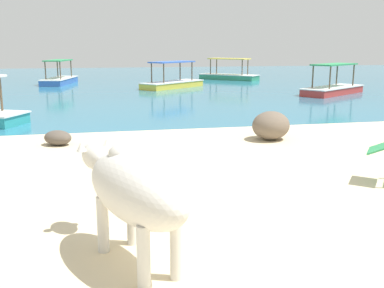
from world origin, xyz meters
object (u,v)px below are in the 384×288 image
at_px(boat_red, 333,88).
at_px(boat_yellow, 172,82).
at_px(boat_blue, 59,79).
at_px(boat_green, 229,75).
at_px(cow, 133,188).

bearing_deg(boat_red, boat_yellow, 111.02).
bearing_deg(boat_yellow, boat_blue, 106.53).
height_order(boat_yellow, boat_red, same).
bearing_deg(boat_green, boat_yellow, -87.98).
height_order(boat_blue, boat_green, same).
height_order(boat_blue, boat_red, same).
bearing_deg(boat_red, boat_blue, 111.84).
xyz_separation_m(boat_green, boat_red, (1.97, -9.03, 0.00)).
xyz_separation_m(boat_blue, boat_red, (11.90, -7.96, 0.00)).
height_order(cow, boat_red, boat_red).
bearing_deg(cow, boat_red, -57.02).
height_order(cow, boat_green, boat_green).
distance_m(cow, boat_red, 16.68).
bearing_deg(boat_green, boat_red, -33.41).
distance_m(boat_blue, boat_yellow, 6.72).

